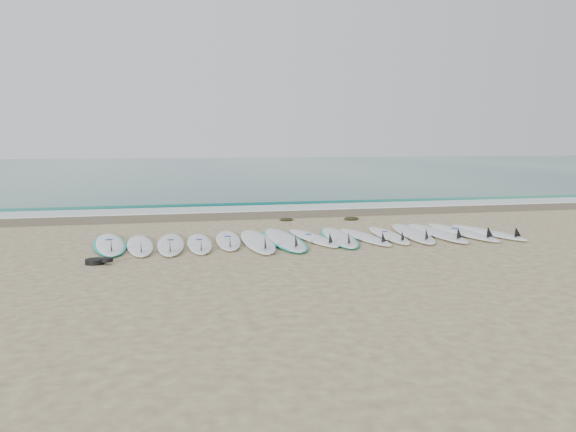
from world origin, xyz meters
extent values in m
plane|color=tan|center=(0.00, 0.00, 0.00)|extent=(120.00, 120.00, 0.00)
cube|color=#1F675C|center=(0.00, 32.50, 0.01)|extent=(120.00, 55.00, 0.03)
cube|color=brown|center=(0.00, 4.10, 0.01)|extent=(120.00, 1.80, 0.01)
cube|color=silver|center=(0.00, 5.50, 0.02)|extent=(120.00, 1.40, 0.04)
cube|color=#1F675C|center=(0.00, 7.00, 0.05)|extent=(120.00, 1.00, 0.10)
ellipsoid|color=white|center=(-4.03, 0.17, 0.04)|extent=(0.83, 2.60, 0.08)
ellipsoid|color=#00B39E|center=(-4.03, 0.17, 0.04)|extent=(0.92, 2.63, 0.06)
cone|color=black|center=(-3.92, -0.76, 0.19)|extent=(0.25, 0.30, 0.27)
cylinder|color=navy|center=(-4.05, 0.41, 0.09)|extent=(0.16, 0.16, 0.01)
ellipsoid|color=white|center=(-3.44, -0.10, 0.04)|extent=(0.63, 2.38, 0.08)
cone|color=black|center=(-3.39, -0.96, 0.18)|extent=(0.21, 0.26, 0.25)
ellipsoid|color=silver|center=(-2.86, -0.11, 0.04)|extent=(0.59, 2.51, 0.08)
cone|color=black|center=(-2.89, -1.02, 0.19)|extent=(0.22, 0.27, 0.27)
cylinder|color=navy|center=(-2.85, 0.13, 0.08)|extent=(0.15, 0.15, 0.01)
ellipsoid|color=white|center=(-2.31, -0.15, 0.04)|extent=(0.55, 2.31, 0.07)
cone|color=black|center=(-2.33, -0.99, 0.17)|extent=(0.20, 0.25, 0.25)
cylinder|color=navy|center=(-2.30, 0.08, 0.08)|extent=(0.14, 0.14, 0.01)
ellipsoid|color=white|center=(-1.71, 0.09, 0.04)|extent=(0.67, 2.40, 0.08)
cone|color=black|center=(-1.78, -0.77, 0.18)|extent=(0.22, 0.27, 0.25)
cylinder|color=navy|center=(-1.70, 0.32, 0.08)|extent=(0.15, 0.15, 0.01)
ellipsoid|color=white|center=(-1.16, -0.19, 0.05)|extent=(0.67, 2.82, 0.09)
cone|color=black|center=(-1.19, -1.21, 0.21)|extent=(0.25, 0.31, 0.30)
ellipsoid|color=white|center=(-0.60, -0.11, 0.05)|extent=(0.60, 2.83, 0.09)
ellipsoid|color=#00B39E|center=(-0.60, -0.11, 0.04)|extent=(0.69, 2.86, 0.07)
cone|color=black|center=(-0.60, -1.15, 0.21)|extent=(0.24, 0.30, 0.30)
ellipsoid|color=white|center=(0.04, -0.02, 0.04)|extent=(0.81, 2.40, 0.08)
cone|color=black|center=(0.16, -0.87, 0.18)|extent=(0.23, 0.28, 0.25)
cylinder|color=navy|center=(0.01, 0.21, 0.08)|extent=(0.15, 0.15, 0.01)
ellipsoid|color=white|center=(0.59, -0.08, 0.04)|extent=(0.82, 2.63, 0.08)
ellipsoid|color=#00B39E|center=(0.59, -0.08, 0.04)|extent=(0.91, 2.66, 0.06)
cone|color=black|center=(0.48, -1.02, 0.20)|extent=(0.25, 0.30, 0.28)
ellipsoid|color=white|center=(1.13, -0.15, 0.04)|extent=(0.68, 2.33, 0.07)
cone|color=black|center=(1.20, -0.98, 0.17)|extent=(0.22, 0.26, 0.24)
ellipsoid|color=white|center=(1.71, -0.05, 0.04)|extent=(0.65, 2.37, 0.08)
cone|color=black|center=(1.64, -0.90, 0.18)|extent=(0.22, 0.26, 0.25)
cylinder|color=navy|center=(1.72, 0.17, 0.08)|extent=(0.14, 0.14, 0.01)
ellipsoid|color=white|center=(2.31, 0.03, 0.05)|extent=(1.02, 2.81, 0.09)
cone|color=black|center=(2.14, -0.96, 0.21)|extent=(0.28, 0.33, 0.29)
ellipsoid|color=silver|center=(2.84, -0.03, 0.05)|extent=(0.66, 2.75, 0.09)
cone|color=black|center=(2.81, -1.03, 0.21)|extent=(0.24, 0.30, 0.29)
ellipsoid|color=white|center=(3.43, -0.06, 0.05)|extent=(0.71, 2.68, 0.09)
cone|color=black|center=(3.49, -1.03, 0.20)|extent=(0.24, 0.30, 0.28)
cylinder|color=navy|center=(3.41, 0.19, 0.09)|extent=(0.16, 0.16, 0.01)
ellipsoid|color=white|center=(3.99, -0.20, 0.04)|extent=(0.82, 2.43, 0.08)
cone|color=black|center=(4.11, -1.06, 0.18)|extent=(0.24, 0.28, 0.25)
ellipsoid|color=black|center=(0.13, 2.87, 0.03)|extent=(0.36, 0.28, 0.07)
ellipsoid|color=black|center=(1.82, 2.62, 0.04)|extent=(0.41, 0.32, 0.08)
cylinder|color=black|center=(-4.13, -1.46, 0.04)|extent=(0.32, 0.32, 0.08)
cylinder|color=black|center=(-3.93, -1.56, 0.08)|extent=(0.20, 0.20, 0.06)
camera|label=1|loc=(-3.05, -11.13, 2.02)|focal=35.00mm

